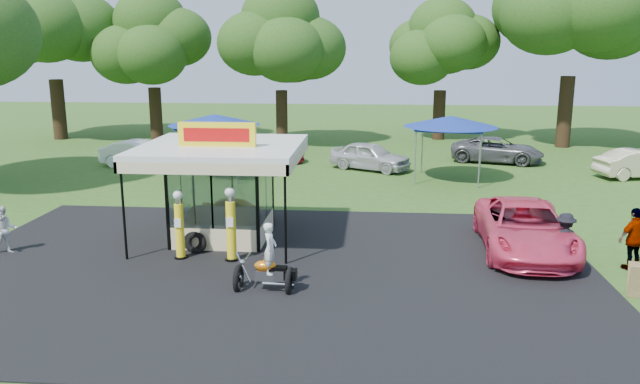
# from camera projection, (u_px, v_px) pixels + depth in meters

# --- Properties ---
(ground) EXTENTS (120.00, 120.00, 0.00)m
(ground) POSITION_uv_depth(u_px,v_px,m) (254.00, 294.00, 17.07)
(ground) COLOR #31571B
(ground) RESTS_ON ground
(asphalt_apron) EXTENTS (20.00, 14.00, 0.04)m
(asphalt_apron) POSITION_uv_depth(u_px,v_px,m) (266.00, 269.00, 19.00)
(asphalt_apron) COLOR black
(asphalt_apron) RESTS_ON ground
(gas_station_kiosk) EXTENTS (5.40, 5.40, 4.18)m
(gas_station_kiosk) POSITION_uv_depth(u_px,v_px,m) (223.00, 190.00, 21.68)
(gas_station_kiosk) COLOR white
(gas_station_kiosk) RESTS_ON ground
(gas_pump_left) EXTENTS (0.42, 0.42, 2.26)m
(gas_pump_left) POSITION_uv_depth(u_px,v_px,m) (179.00, 227.00, 19.69)
(gas_pump_left) COLOR black
(gas_pump_left) RESTS_ON ground
(gas_pump_right) EXTENTS (0.45, 0.45, 2.41)m
(gas_pump_right) POSITION_uv_depth(u_px,v_px,m) (231.00, 226.00, 19.48)
(gas_pump_right) COLOR black
(gas_pump_right) RESTS_ON ground
(motorcycle) EXTENTS (1.74, 0.87, 2.05)m
(motorcycle) POSITION_uv_depth(u_px,v_px,m) (268.00, 264.00, 17.10)
(motorcycle) COLOR black
(motorcycle) RESTS_ON ground
(spare_tires) EXTENTS (0.88, 0.57, 0.74)m
(spare_tires) POSITION_uv_depth(u_px,v_px,m) (195.00, 242.00, 20.48)
(spare_tires) COLOR black
(spare_tires) RESTS_ON ground
(a_frame_sign) EXTENTS (0.57, 0.58, 0.95)m
(a_frame_sign) POSITION_uv_depth(u_px,v_px,m) (639.00, 281.00, 16.72)
(a_frame_sign) COLOR #593819
(a_frame_sign) RESTS_ON ground
(kiosk_car) EXTENTS (2.82, 1.13, 0.96)m
(kiosk_car) POSITION_uv_depth(u_px,v_px,m) (237.00, 210.00, 24.11)
(kiosk_car) COLOR yellow
(kiosk_car) RESTS_ON ground
(pink_sedan) EXTENTS (3.05, 6.11, 1.66)m
(pink_sedan) POSITION_uv_depth(u_px,v_px,m) (525.00, 228.00, 20.44)
(pink_sedan) COLOR #EF4167
(pink_sedan) RESTS_ON ground
(spectator_west) EXTENTS (0.99, 0.94, 1.62)m
(spectator_west) POSITION_uv_depth(u_px,v_px,m) (4.00, 230.00, 20.25)
(spectator_west) COLOR white
(spectator_west) RESTS_ON ground
(spectator_east_a) EXTENTS (1.17, 0.78, 1.69)m
(spectator_east_a) POSITION_uv_depth(u_px,v_px,m) (565.00, 240.00, 19.13)
(spectator_east_a) COLOR black
(spectator_east_a) RESTS_ON ground
(spectator_east_b) EXTENTS (1.23, 0.86, 1.93)m
(spectator_east_b) POSITION_uv_depth(u_px,v_px,m) (634.00, 239.00, 18.80)
(spectator_east_b) COLOR gray
(spectator_east_b) RESTS_ON ground
(bg_car_a) EXTENTS (4.83, 2.78, 1.51)m
(bg_car_a) POSITION_uv_depth(u_px,v_px,m) (140.00, 154.00, 35.15)
(bg_car_a) COLOR white
(bg_car_a) RESTS_ON ground
(bg_car_b) EXTENTS (5.43, 2.64, 1.52)m
(bg_car_b) POSITION_uv_depth(u_px,v_px,m) (260.00, 150.00, 36.69)
(bg_car_b) COLOR #A40C0E
(bg_car_b) RESTS_ON ground
(bg_car_c) EXTENTS (4.85, 3.75, 1.54)m
(bg_car_c) POSITION_uv_depth(u_px,v_px,m) (370.00, 156.00, 34.42)
(bg_car_c) COLOR #B9B8BD
(bg_car_c) RESTS_ON ground
(bg_car_d) EXTENTS (5.74, 3.80, 1.47)m
(bg_car_d) POSITION_uv_depth(u_px,v_px,m) (497.00, 150.00, 36.74)
(bg_car_d) COLOR #57585A
(bg_car_d) RESTS_ON ground
(bg_car_e) EXTENTS (4.75, 2.57, 1.48)m
(bg_car_e) POSITION_uv_depth(u_px,v_px,m) (640.00, 164.00, 32.24)
(bg_car_e) COLOR beige
(bg_car_e) RESTS_ON ground
(tent_west) EXTENTS (4.70, 4.70, 3.28)m
(tent_west) POSITION_uv_depth(u_px,v_px,m) (214.00, 120.00, 32.02)
(tent_west) COLOR gray
(tent_west) RESTS_ON ground
(tent_east) EXTENTS (4.70, 4.70, 3.28)m
(tent_east) POSITION_uv_depth(u_px,v_px,m) (451.00, 122.00, 31.26)
(tent_east) COLOR gray
(tent_east) RESTS_ON ground
(oak_far_a) EXTENTS (10.33, 10.33, 12.24)m
(oak_far_a) POSITION_uv_depth(u_px,v_px,m) (51.00, 31.00, 44.67)
(oak_far_a) COLOR black
(oak_far_a) RESTS_ON ground
(oak_far_b) EXTENTS (8.80, 8.80, 10.50)m
(oak_far_b) POSITION_uv_depth(u_px,v_px,m) (152.00, 47.00, 44.67)
(oak_far_b) COLOR black
(oak_far_b) RESTS_ON ground
(oak_far_c) EXTENTS (9.03, 9.03, 10.64)m
(oak_far_c) POSITION_uv_depth(u_px,v_px,m) (281.00, 46.00, 42.16)
(oak_far_c) COLOR black
(oak_far_c) RESTS_ON ground
(oak_far_d) EXTENTS (8.36, 8.36, 9.95)m
(oak_far_d) POSITION_uv_depth(u_px,v_px,m) (442.00, 52.00, 44.83)
(oak_far_d) COLOR black
(oak_far_d) RESTS_ON ground
(oak_far_e) EXTENTS (11.14, 11.14, 13.26)m
(oak_far_e) POSITION_uv_depth(u_px,v_px,m) (573.00, 19.00, 40.72)
(oak_far_e) COLOR black
(oak_far_e) RESTS_ON ground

